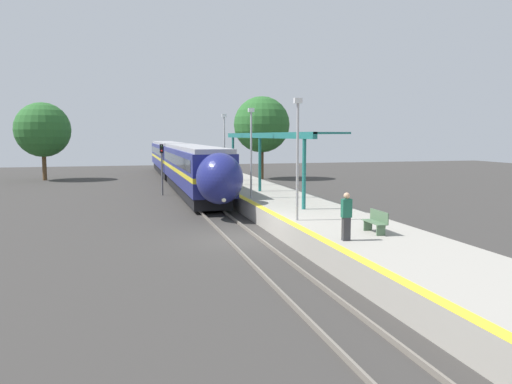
{
  "coord_description": "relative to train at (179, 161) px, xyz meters",
  "views": [
    {
      "loc": [
        -5.17,
        -22.03,
        4.81
      ],
      "look_at": [
        0.58,
        -0.2,
        2.24
      ],
      "focal_mm": 35.0,
      "sensor_mm": 36.0,
      "label": 1
    }
  ],
  "objects": [
    {
      "name": "train",
      "position": [
        0.0,
        0.0,
        0.0
      ],
      "size": [
        2.79,
        46.7,
        4.0
      ],
      "color": "black",
      "rests_on": "ground_plane"
    },
    {
      "name": "platform_bench",
      "position": [
        4.37,
        -31.98,
        -0.86
      ],
      "size": [
        0.44,
        1.42,
        0.89
      ],
      "color": "#4C6B4C",
      "rests_on": "platform_right"
    },
    {
      "name": "lamppost_near",
      "position": [
        2.34,
        -28.35,
        1.81
      ],
      "size": [
        0.36,
        0.2,
        5.49
      ],
      "color": "#9E9EA3",
      "rests_on": "platform_right"
    },
    {
      "name": "platform_right",
      "position": [
        4.08,
        -27.51,
        -1.81
      ],
      "size": [
        4.86,
        64.0,
        0.97
      ],
      "color": "#9E998E",
      "rests_on": "ground_plane"
    },
    {
      "name": "background_tree_left",
      "position": [
        -13.55,
        7.93,
        3.1
      ],
      "size": [
        5.8,
        5.8,
        8.3
      ],
      "color": "brown",
      "rests_on": "ground_plane"
    },
    {
      "name": "rail_left",
      "position": [
        -0.72,
        -27.51,
        -2.21
      ],
      "size": [
        0.08,
        90.0,
        0.15
      ],
      "primitive_type": "cube",
      "color": "slate",
      "rests_on": "ground_plane"
    },
    {
      "name": "lamppost_far",
      "position": [
        2.34,
        -11.39,
        1.81
      ],
      "size": [
        0.36,
        0.2,
        5.49
      ],
      "color": "#9E9EA3",
      "rests_on": "platform_right"
    },
    {
      "name": "rail_right",
      "position": [
        0.72,
        -27.51,
        -2.21
      ],
      "size": [
        0.08,
        90.0,
        0.15
      ],
      "primitive_type": "cube",
      "color": "slate",
      "rests_on": "ground_plane"
    },
    {
      "name": "person_waiting",
      "position": [
        2.61,
        -32.99,
        -0.4
      ],
      "size": [
        0.36,
        0.23,
        1.77
      ],
      "color": "#333338",
      "rests_on": "platform_right"
    },
    {
      "name": "lamppost_mid",
      "position": [
        2.34,
        -19.87,
        1.81
      ],
      "size": [
        0.36,
        0.2,
        5.49
      ],
      "color": "#9E9EA3",
      "rests_on": "platform_right"
    },
    {
      "name": "railway_signal",
      "position": [
        -2.31,
        -8.99,
        0.23
      ],
      "size": [
        0.28,
        0.28,
        4.1
      ],
      "color": "#59595E",
      "rests_on": "ground_plane"
    },
    {
      "name": "ground_plane",
      "position": [
        0.0,
        -27.51,
        -2.29
      ],
      "size": [
        120.0,
        120.0,
        0.0
      ],
      "primitive_type": "plane",
      "color": "#383533"
    },
    {
      "name": "background_tree_right",
      "position": [
        9.42,
        3.43,
        3.69
      ],
      "size": [
        6.11,
        6.11,
        9.04
      ],
      "color": "brown",
      "rests_on": "ground_plane"
    },
    {
      "name": "station_canopy",
      "position": [
        4.4,
        -16.45,
        2.45
      ],
      "size": [
        2.02,
        20.54,
        4.02
      ],
      "color": "#1E6B66",
      "rests_on": "platform_right"
    }
  ]
}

